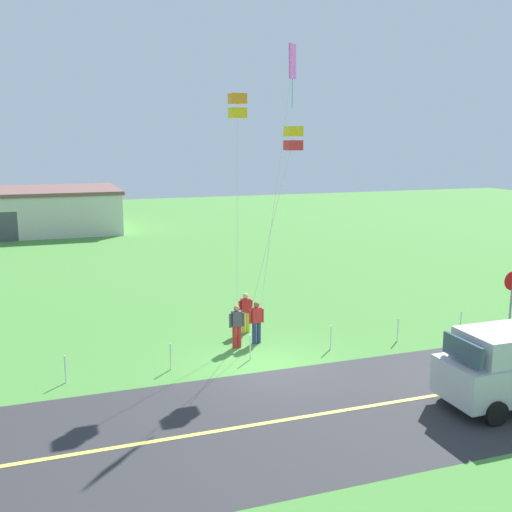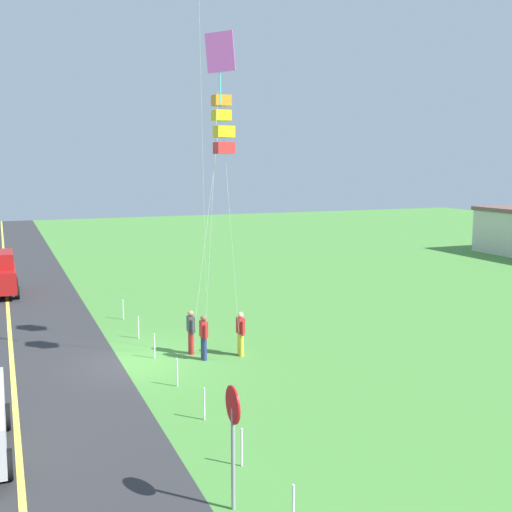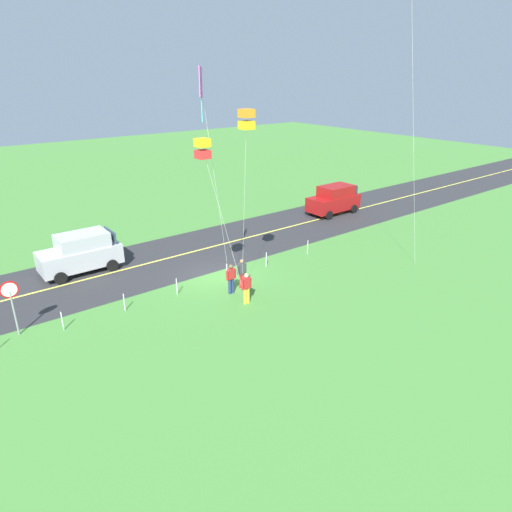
# 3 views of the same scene
# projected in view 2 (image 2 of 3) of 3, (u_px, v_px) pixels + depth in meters

# --- Properties ---
(ground_plane) EXTENTS (120.00, 120.00, 0.10)m
(ground_plane) POSITION_uv_depth(u_px,v_px,m) (137.00, 365.00, 22.05)
(ground_plane) COLOR #478438
(asphalt_road) EXTENTS (120.00, 7.00, 0.00)m
(asphalt_road) POSITION_uv_depth(u_px,v_px,m) (13.00, 377.00, 20.57)
(asphalt_road) COLOR #2D2D30
(asphalt_road) RESTS_ON ground
(road_centre_stripe) EXTENTS (120.00, 0.16, 0.00)m
(road_centre_stripe) POSITION_uv_depth(u_px,v_px,m) (13.00, 377.00, 20.57)
(road_centre_stripe) COLOR #E5E04C
(road_centre_stripe) RESTS_ON asphalt_road
(stop_sign) EXTENTS (0.76, 0.08, 2.56)m
(stop_sign) POSITION_uv_depth(u_px,v_px,m) (233.00, 423.00, 12.49)
(stop_sign) COLOR gray
(stop_sign) RESTS_ON ground
(person_adult_near) EXTENTS (0.58, 0.22, 1.60)m
(person_adult_near) POSITION_uv_depth(u_px,v_px,m) (204.00, 336.00, 22.33)
(person_adult_near) COLOR navy
(person_adult_near) RESTS_ON ground
(person_adult_companion) EXTENTS (0.58, 0.22, 1.60)m
(person_adult_companion) POSITION_uv_depth(u_px,v_px,m) (191.00, 330.00, 23.02)
(person_adult_companion) COLOR red
(person_adult_companion) RESTS_ON ground
(person_child_watcher) EXTENTS (0.58, 0.22, 1.60)m
(person_child_watcher) POSITION_uv_depth(u_px,v_px,m) (241.00, 332.00, 22.80)
(person_child_watcher) COLOR yellow
(person_child_watcher) RESTS_ON ground
(kite_red_low) EXTENTS (1.75, 0.82, 10.86)m
(kite_red_low) POSITION_uv_depth(u_px,v_px,m) (220.00, 59.00, 19.79)
(kite_red_low) COLOR silver
(kite_red_low) RESTS_ON ground
(kite_blue_mid) EXTENTS (0.71, 1.36, 9.13)m
(kite_blue_mid) POSITION_uv_depth(u_px,v_px,m) (221.00, 109.00, 21.90)
(kite_blue_mid) COLOR silver
(kite_blue_mid) RESTS_ON ground
(kite_yellow_high) EXTENTS (1.78, 1.38, 7.98)m
(kite_yellow_high) POSITION_uv_depth(u_px,v_px,m) (224.00, 141.00, 20.07)
(kite_yellow_high) COLOR silver
(kite_yellow_high) RESTS_ON ground
(fence_post_0) EXTENTS (0.05, 0.05, 0.90)m
(fence_post_0) POSITION_uv_depth(u_px,v_px,m) (123.00, 309.00, 28.15)
(fence_post_0) COLOR silver
(fence_post_0) RESTS_ON ground
(fence_post_1) EXTENTS (0.05, 0.05, 0.90)m
(fence_post_1) POSITION_uv_depth(u_px,v_px,m) (138.00, 327.00, 25.09)
(fence_post_1) COLOR silver
(fence_post_1) RESTS_ON ground
(fence_post_2) EXTENTS (0.05, 0.05, 0.90)m
(fence_post_2) POSITION_uv_depth(u_px,v_px,m) (154.00, 346.00, 22.53)
(fence_post_2) COLOR silver
(fence_post_2) RESTS_ON ground
(fence_post_3) EXTENTS (0.05, 0.05, 0.90)m
(fence_post_3) POSITION_uv_depth(u_px,v_px,m) (177.00, 372.00, 19.70)
(fence_post_3) COLOR silver
(fence_post_3) RESTS_ON ground
(fence_post_4) EXTENTS (0.05, 0.05, 0.90)m
(fence_post_4) POSITION_uv_depth(u_px,v_px,m) (204.00, 404.00, 17.12)
(fence_post_4) COLOR silver
(fence_post_4) RESTS_ON ground
(fence_post_5) EXTENTS (0.05, 0.05, 0.90)m
(fence_post_5) POSITION_uv_depth(u_px,v_px,m) (242.00, 447.00, 14.50)
(fence_post_5) COLOR silver
(fence_post_5) RESTS_ON ground
(fence_post_6) EXTENTS (0.05, 0.05, 0.90)m
(fence_post_6) POSITION_uv_depth(u_px,v_px,m) (293.00, 507.00, 11.97)
(fence_post_6) COLOR silver
(fence_post_6) RESTS_ON ground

